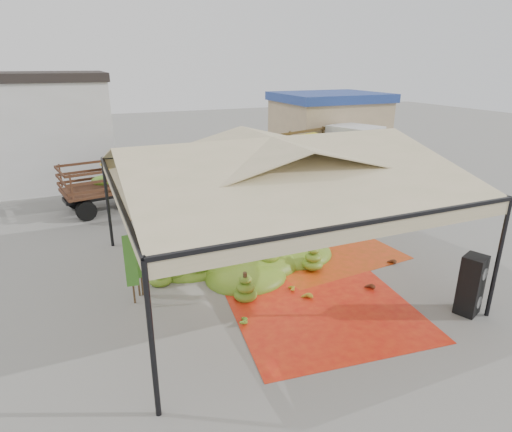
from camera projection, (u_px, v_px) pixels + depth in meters
name	position (u px, v px, depth m)	size (l,w,h in m)	color
ground	(270.00, 275.00, 12.46)	(90.00, 90.00, 0.00)	slate
canopy_tent	(271.00, 164.00, 11.34)	(8.10, 8.10, 4.00)	black
building_tan	(328.00, 126.00, 26.69)	(6.30, 5.30, 4.10)	tan
tarp_left	(323.00, 309.00, 10.72)	(4.44, 4.23, 0.01)	red
tarp_right	(316.00, 246.00, 14.42)	(4.31, 4.52, 0.01)	red
banana_heap	(246.00, 240.00, 13.21)	(6.08, 4.99, 1.30)	#527C1A
hand_yellow_a	(289.00, 288.00, 11.56)	(0.40, 0.32, 0.18)	gold
hand_yellow_b	(307.00, 297.00, 11.11)	(0.44, 0.36, 0.20)	gold
hand_red_a	(391.00, 262.00, 13.06)	(0.42, 0.34, 0.19)	brown
hand_red_b	(369.00, 287.00, 11.59)	(0.42, 0.34, 0.19)	#5D2F15
hand_green	(240.00, 319.00, 10.12)	(0.46, 0.38, 0.21)	#41841B
hanging_bunches	(341.00, 188.00, 11.64)	(3.24, 0.24, 0.20)	#407017
speaker_stack	(471.00, 285.00, 10.34)	(0.69, 0.65, 1.52)	black
banana_leaves	(139.00, 295.00, 11.36)	(0.96, 1.36, 3.70)	#33751F
vendor	(274.00, 200.00, 16.76)	(0.55, 0.36, 1.52)	gray
truck_left	(140.00, 176.00, 18.35)	(6.07, 3.04, 1.99)	#492A18
truck_right	(325.00, 150.00, 21.79)	(8.04, 4.92, 2.61)	#523A1B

